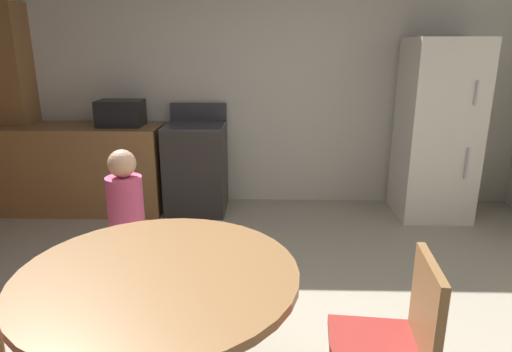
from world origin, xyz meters
TOP-DOWN VIEW (x-y plane):
  - wall_back at (0.00, 2.82)m, footprint 6.03×0.12m
  - kitchen_counter at (-1.81, 2.42)m, footprint 1.82×0.60m
  - pantry_column at (-2.50, 2.60)m, footprint 0.44×0.36m
  - oven_range at (-0.55, 2.42)m, footprint 0.60×0.60m
  - refrigerator at (1.86, 2.37)m, footprint 0.68×0.68m
  - microwave at (-1.29, 2.42)m, footprint 0.44×0.32m
  - dining_table at (-0.28, -0.31)m, footprint 1.21×1.21m
  - chair_east at (0.73, -0.41)m, footprint 0.44×0.44m
  - person_child at (-0.68, 0.55)m, footprint 0.29×0.29m

SIDE VIEW (x-z plane):
  - kitchen_counter at x=-1.81m, z-range 0.00..0.90m
  - oven_range at x=-0.55m, z-range -0.08..1.02m
  - chair_east at x=0.73m, z-range 0.07..0.94m
  - person_child at x=-0.68m, z-range 0.03..1.12m
  - dining_table at x=-0.28m, z-range 0.22..0.98m
  - refrigerator at x=1.86m, z-range 0.00..1.76m
  - microwave at x=-1.29m, z-range 0.90..1.16m
  - pantry_column at x=-2.50m, z-range 0.00..2.10m
  - wall_back at x=0.00m, z-range 0.00..2.70m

